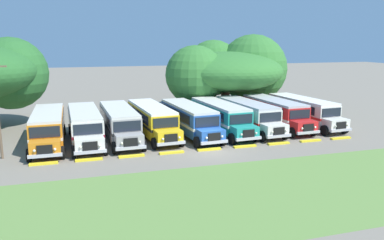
% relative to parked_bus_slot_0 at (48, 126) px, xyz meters
% --- Properties ---
extents(ground_plane, '(220.00, 220.00, 0.00)m').
position_rel_parked_bus_slot_0_xyz_m(ground_plane, '(12.63, -6.09, -1.58)').
color(ground_plane, slate).
extents(foreground_grass_strip, '(80.00, 11.33, 0.01)m').
position_rel_parked_bus_slot_0_xyz_m(foreground_grass_strip, '(12.63, -15.36, -1.58)').
color(foreground_grass_strip, olive).
rests_on(foreground_grass_strip, ground_plane).
extents(parked_bus_slot_0, '(2.68, 10.84, 2.82)m').
position_rel_parked_bus_slot_0_xyz_m(parked_bus_slot_0, '(0.00, 0.00, 0.00)').
color(parked_bus_slot_0, orange).
rests_on(parked_bus_slot_0, ground_plane).
extents(parked_bus_slot_1, '(2.92, 10.87, 2.82)m').
position_rel_parked_bus_slot_0_xyz_m(parked_bus_slot_1, '(3.05, 0.00, 0.00)').
color(parked_bus_slot_1, silver).
rests_on(parked_bus_slot_1, ground_plane).
extents(parked_bus_slot_2, '(2.93, 10.87, 2.82)m').
position_rel_parked_bus_slot_0_xyz_m(parked_bus_slot_2, '(6.12, 0.22, 0.00)').
color(parked_bus_slot_2, '#9E9993').
rests_on(parked_bus_slot_2, ground_plane).
extents(parked_bus_slot_3, '(3.31, 10.93, 2.82)m').
position_rel_parked_bus_slot_0_xyz_m(parked_bus_slot_3, '(9.22, 0.62, 0.00)').
color(parked_bus_slot_3, yellow).
rests_on(parked_bus_slot_3, ground_plane).
extents(parked_bus_slot_4, '(3.37, 10.94, 2.82)m').
position_rel_parked_bus_slot_0_xyz_m(parked_bus_slot_4, '(12.66, -0.08, 0.00)').
color(parked_bus_slot_4, '#23519E').
rests_on(parked_bus_slot_4, ground_plane).
extents(parked_bus_slot_5, '(3.24, 10.92, 2.82)m').
position_rel_parked_bus_slot_0_xyz_m(parked_bus_slot_5, '(15.96, 0.18, 0.00)').
color(parked_bus_slot_5, teal).
rests_on(parked_bus_slot_5, ground_plane).
extents(parked_bus_slot_6, '(3.27, 10.93, 2.82)m').
position_rel_parked_bus_slot_0_xyz_m(parked_bus_slot_6, '(18.86, 0.22, 0.00)').
color(parked_bus_slot_6, silver).
rests_on(parked_bus_slot_6, ground_plane).
extents(parked_bus_slot_7, '(3.09, 10.89, 2.82)m').
position_rel_parked_bus_slot_0_xyz_m(parked_bus_slot_7, '(22.23, 0.67, 0.00)').
color(parked_bus_slot_7, red).
rests_on(parked_bus_slot_7, ground_plane).
extents(parked_bus_slot_8, '(3.35, 10.94, 2.82)m').
position_rel_parked_bus_slot_0_xyz_m(parked_bus_slot_8, '(25.54, 0.59, 0.00)').
color(parked_bus_slot_8, silver).
rests_on(parked_bus_slot_8, ground_plane).
extents(curb_wheelstop_0, '(2.00, 0.36, 0.15)m').
position_rel_parked_bus_slot_0_xyz_m(curb_wheelstop_0, '(-0.13, -5.91, -1.51)').
color(curb_wheelstop_0, yellow).
rests_on(curb_wheelstop_0, ground_plane).
extents(curb_wheelstop_1, '(2.00, 0.36, 0.15)m').
position_rel_parked_bus_slot_0_xyz_m(curb_wheelstop_1, '(3.06, -5.91, -1.51)').
color(curb_wheelstop_1, yellow).
rests_on(curb_wheelstop_1, ground_plane).
extents(curb_wheelstop_2, '(2.00, 0.36, 0.15)m').
position_rel_parked_bus_slot_0_xyz_m(curb_wheelstop_2, '(6.25, -5.91, -1.51)').
color(curb_wheelstop_2, yellow).
rests_on(curb_wheelstop_2, ground_plane).
extents(curb_wheelstop_3, '(2.00, 0.36, 0.15)m').
position_rel_parked_bus_slot_0_xyz_m(curb_wheelstop_3, '(9.44, -5.91, -1.51)').
color(curb_wheelstop_3, yellow).
rests_on(curb_wheelstop_3, ground_plane).
extents(curb_wheelstop_4, '(2.00, 0.36, 0.15)m').
position_rel_parked_bus_slot_0_xyz_m(curb_wheelstop_4, '(12.63, -5.91, -1.51)').
color(curb_wheelstop_4, yellow).
rests_on(curb_wheelstop_4, ground_plane).
extents(curb_wheelstop_5, '(2.00, 0.36, 0.15)m').
position_rel_parked_bus_slot_0_xyz_m(curb_wheelstop_5, '(15.81, -5.91, -1.51)').
color(curb_wheelstop_5, yellow).
rests_on(curb_wheelstop_5, ground_plane).
extents(curb_wheelstop_6, '(2.00, 0.36, 0.15)m').
position_rel_parked_bus_slot_0_xyz_m(curb_wheelstop_6, '(19.00, -5.91, -1.51)').
color(curb_wheelstop_6, yellow).
rests_on(curb_wheelstop_6, ground_plane).
extents(curb_wheelstop_7, '(2.00, 0.36, 0.15)m').
position_rel_parked_bus_slot_0_xyz_m(curb_wheelstop_7, '(22.19, -5.91, -1.51)').
color(curb_wheelstop_7, yellow).
rests_on(curb_wheelstop_7, ground_plane).
extents(curb_wheelstop_8, '(2.00, 0.36, 0.15)m').
position_rel_parked_bus_slot_0_xyz_m(curb_wheelstop_8, '(25.38, -5.91, -1.51)').
color(curb_wheelstop_8, yellow).
rests_on(curb_wheelstop_8, ground_plane).
extents(broad_shade_tree, '(16.65, 14.38, 9.66)m').
position_rel_parked_bus_slot_0_xyz_m(broad_shade_tree, '(20.85, 10.37, 3.59)').
color(broad_shade_tree, brown).
rests_on(broad_shade_tree, ground_plane).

